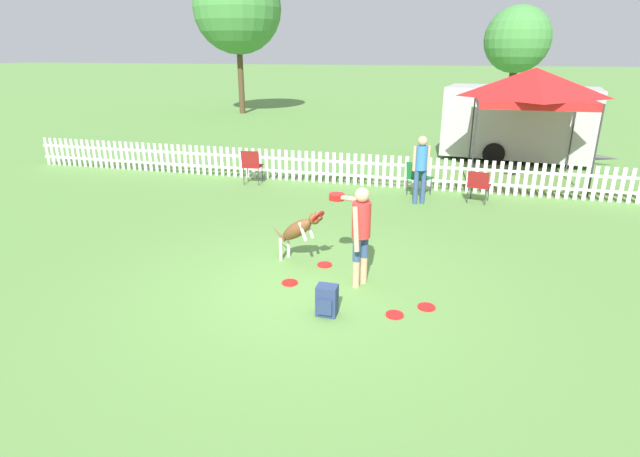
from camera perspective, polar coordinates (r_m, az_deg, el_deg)
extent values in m
plane|color=#5B8C42|center=(7.63, -1.74, -6.98)|extent=(240.00, 240.00, 0.00)
cylinder|color=tan|center=(7.64, 4.14, -5.19)|extent=(0.11, 0.11, 0.43)
cylinder|color=#334C7A|center=(7.48, 4.22, -2.45)|extent=(0.12, 0.12, 0.36)
cylinder|color=tan|center=(7.79, 5.01, -4.71)|extent=(0.11, 0.11, 0.43)
cylinder|color=#334C7A|center=(7.64, 5.10, -2.01)|extent=(0.12, 0.12, 0.36)
cylinder|color=red|center=(7.40, 4.76, 1.00)|extent=(0.37, 0.37, 0.54)
sphere|color=tan|center=(7.29, 4.84, 3.83)|extent=(0.22, 0.22, 0.22)
cylinder|color=tan|center=(7.25, 4.13, -0.09)|extent=(0.17, 0.21, 0.66)
cylinder|color=tan|center=(7.68, 3.70, 3.37)|extent=(0.61, 0.40, 0.14)
cylinder|color=red|center=(7.91, 1.93, 3.37)|extent=(0.25, 0.25, 0.02)
cylinder|color=red|center=(7.91, 1.93, 3.56)|extent=(0.25, 0.25, 0.02)
cylinder|color=red|center=(7.90, 1.94, 3.74)|extent=(0.25, 0.25, 0.02)
cylinder|color=red|center=(7.89, 1.94, 3.92)|extent=(0.25, 0.25, 0.02)
ellipsoid|color=brown|center=(8.32, -2.66, -0.12)|extent=(0.78, 0.56, 0.62)
ellipsoid|color=silver|center=(8.34, -2.65, -0.43)|extent=(0.41, 0.30, 0.31)
sphere|color=brown|center=(7.99, -0.64, 1.11)|extent=(0.18, 0.18, 0.18)
cone|color=brown|center=(7.93, -0.23, 1.36)|extent=(0.19, 0.16, 0.16)
cylinder|color=red|center=(7.93, -0.23, 1.36)|extent=(0.25, 0.29, 0.22)
cone|color=brown|center=(8.03, -0.53, 1.74)|extent=(0.06, 0.06, 0.08)
cone|color=brown|center=(7.95, -1.05, 1.55)|extent=(0.06, 0.06, 0.08)
cylinder|color=silver|center=(8.72, -3.63, -2.05)|extent=(0.06, 0.06, 0.40)
cylinder|color=silver|center=(8.60, -4.51, -2.41)|extent=(0.06, 0.06, 0.40)
cylinder|color=silver|center=(8.24, -1.19, -0.05)|extent=(0.19, 0.12, 0.31)
cylinder|color=silver|center=(8.12, -1.99, -0.37)|extent=(0.19, 0.12, 0.31)
cone|color=brown|center=(8.66, -4.75, -0.56)|extent=(0.34, 0.20, 0.23)
cylinder|color=red|center=(7.83, -3.47, -6.20)|extent=(0.25, 0.25, 0.02)
cylinder|color=red|center=(7.27, 12.07, -8.77)|extent=(0.25, 0.25, 0.02)
cylinder|color=red|center=(7.00, 8.53, -9.72)|extent=(0.25, 0.25, 0.02)
cylinder|color=red|center=(8.44, 0.53, -4.17)|extent=(0.25, 0.25, 0.02)
cube|color=navy|center=(6.86, 0.81, -8.20)|extent=(0.28, 0.21, 0.44)
cube|color=navy|center=(6.77, 0.54, -9.02)|extent=(0.20, 0.04, 0.22)
cube|color=white|center=(13.40, 6.08, 5.91)|extent=(20.98, 0.04, 0.06)
cube|color=white|center=(13.32, 6.14, 7.39)|extent=(20.98, 0.04, 0.06)
cube|color=white|center=(18.11, -28.74, 7.77)|extent=(0.09, 0.02, 0.85)
cube|color=white|center=(17.98, -28.28, 7.77)|extent=(0.09, 0.02, 0.85)
cube|color=white|center=(17.84, -27.82, 7.77)|extent=(0.09, 0.02, 0.85)
cube|color=white|center=(17.71, -27.35, 7.77)|extent=(0.09, 0.02, 0.85)
cube|color=white|center=(17.59, -26.88, 7.77)|extent=(0.09, 0.02, 0.85)
cube|color=white|center=(17.46, -26.39, 7.78)|extent=(0.09, 0.02, 0.85)
cube|color=white|center=(17.33, -25.90, 7.78)|extent=(0.09, 0.02, 0.85)
cube|color=white|center=(17.21, -25.40, 7.78)|extent=(0.09, 0.02, 0.85)
cube|color=white|center=(17.08, -24.90, 7.78)|extent=(0.09, 0.02, 0.85)
cube|color=white|center=(16.96, -24.39, 7.77)|extent=(0.09, 0.02, 0.85)
cube|color=white|center=(16.84, -23.87, 7.77)|extent=(0.09, 0.02, 0.85)
cube|color=white|center=(16.72, -23.34, 7.77)|extent=(0.09, 0.02, 0.85)
cube|color=white|center=(16.60, -22.80, 7.77)|extent=(0.09, 0.02, 0.85)
cube|color=white|center=(16.48, -22.26, 7.76)|extent=(0.09, 0.02, 0.85)
cube|color=white|center=(16.37, -21.71, 7.76)|extent=(0.09, 0.02, 0.85)
cube|color=white|center=(16.26, -21.15, 7.75)|extent=(0.09, 0.02, 0.85)
cube|color=white|center=(16.14, -20.59, 7.74)|extent=(0.09, 0.02, 0.85)
cube|color=white|center=(16.03, -20.01, 7.74)|extent=(0.09, 0.02, 0.85)
cube|color=white|center=(15.92, -19.43, 7.73)|extent=(0.09, 0.02, 0.85)
cube|color=white|center=(15.82, -18.84, 7.72)|extent=(0.09, 0.02, 0.85)
cube|color=white|center=(15.71, -18.25, 7.71)|extent=(0.09, 0.02, 0.85)
cube|color=white|center=(15.60, -17.64, 7.70)|extent=(0.09, 0.02, 0.85)
cube|color=white|center=(15.50, -17.03, 7.69)|extent=(0.09, 0.02, 0.85)
cube|color=white|center=(15.40, -16.41, 7.67)|extent=(0.09, 0.02, 0.85)
cube|color=white|center=(15.30, -15.78, 7.66)|extent=(0.09, 0.02, 0.85)
cube|color=white|center=(15.21, -15.14, 7.64)|extent=(0.09, 0.02, 0.85)
cube|color=white|center=(15.11, -14.49, 7.63)|extent=(0.09, 0.02, 0.85)
cube|color=white|center=(15.02, -13.84, 7.61)|extent=(0.09, 0.02, 0.85)
cube|color=white|center=(14.93, -13.18, 7.59)|extent=(0.09, 0.02, 0.85)
cube|color=white|center=(14.84, -12.51, 7.57)|extent=(0.09, 0.02, 0.85)
cube|color=white|center=(14.75, -11.83, 7.55)|extent=(0.09, 0.02, 0.85)
cube|color=white|center=(14.66, -11.14, 7.53)|extent=(0.09, 0.02, 0.85)
cube|color=white|center=(14.58, -10.45, 7.50)|extent=(0.09, 0.02, 0.85)
cube|color=white|center=(14.50, -9.75, 7.48)|extent=(0.09, 0.02, 0.85)
cube|color=white|center=(14.42, -9.04, 7.45)|extent=(0.09, 0.02, 0.85)
cube|color=white|center=(14.34, -8.32, 7.42)|extent=(0.09, 0.02, 0.85)
cube|color=white|center=(14.27, -7.60, 7.39)|extent=(0.09, 0.02, 0.85)
cube|color=white|center=(14.20, -6.87, 7.36)|extent=(0.09, 0.02, 0.85)
cube|color=white|center=(14.13, -6.13, 7.33)|extent=(0.09, 0.02, 0.85)
cube|color=white|center=(14.06, -5.38, 7.29)|extent=(0.09, 0.02, 0.85)
cube|color=white|center=(13.99, -4.63, 7.26)|extent=(0.09, 0.02, 0.85)
cube|color=white|center=(13.93, -3.87, 7.22)|extent=(0.09, 0.02, 0.85)
cube|color=white|center=(13.87, -3.11, 7.18)|extent=(0.09, 0.02, 0.85)
cube|color=white|center=(13.81, -2.33, 7.14)|extent=(0.09, 0.02, 0.85)
cube|color=white|center=(13.76, -1.55, 7.10)|extent=(0.09, 0.02, 0.85)
cube|color=white|center=(13.71, -0.77, 7.05)|extent=(0.09, 0.02, 0.85)
cube|color=white|center=(13.66, 0.02, 7.01)|extent=(0.09, 0.02, 0.85)
cube|color=white|center=(13.61, 0.82, 6.96)|extent=(0.09, 0.02, 0.85)
cube|color=white|center=(13.56, 1.62, 6.91)|extent=(0.09, 0.02, 0.85)
cube|color=white|center=(13.52, 2.42, 6.86)|extent=(0.09, 0.02, 0.85)
cube|color=white|center=(13.48, 3.24, 6.81)|extent=(0.09, 0.02, 0.85)
cube|color=white|center=(13.44, 4.05, 6.75)|extent=(0.09, 0.02, 0.85)
cube|color=white|center=(13.41, 4.87, 6.70)|extent=(0.09, 0.02, 0.85)
cube|color=white|center=(13.38, 5.69, 6.64)|extent=(0.09, 0.02, 0.85)
cube|color=white|center=(13.35, 6.52, 6.58)|extent=(0.09, 0.02, 0.85)
cube|color=white|center=(13.32, 7.35, 6.52)|extent=(0.09, 0.02, 0.85)
cube|color=white|center=(13.30, 8.19, 6.46)|extent=(0.09, 0.02, 0.85)
cube|color=white|center=(13.28, 9.02, 6.40)|extent=(0.09, 0.02, 0.85)
cube|color=white|center=(13.26, 9.86, 6.33)|extent=(0.09, 0.02, 0.85)
cube|color=white|center=(13.25, 10.70, 6.26)|extent=(0.09, 0.02, 0.85)
cube|color=white|center=(13.23, 11.54, 6.20)|extent=(0.09, 0.02, 0.85)
cube|color=white|center=(13.22, 12.38, 6.13)|extent=(0.09, 0.02, 0.85)
cube|color=white|center=(13.22, 13.23, 6.06)|extent=(0.09, 0.02, 0.85)
cube|color=white|center=(13.21, 14.07, 5.98)|extent=(0.09, 0.02, 0.85)
cube|color=white|center=(13.21, 14.91, 5.91)|extent=(0.09, 0.02, 0.85)
cube|color=white|center=(13.22, 15.76, 5.83)|extent=(0.09, 0.02, 0.85)
cube|color=white|center=(13.22, 16.60, 5.76)|extent=(0.09, 0.02, 0.85)
cube|color=white|center=(13.23, 17.44, 5.68)|extent=(0.09, 0.02, 0.85)
cube|color=white|center=(13.24, 18.28, 5.60)|extent=(0.09, 0.02, 0.85)
cube|color=white|center=(13.25, 19.12, 5.52)|extent=(0.09, 0.02, 0.85)
cube|color=white|center=(13.27, 19.96, 5.44)|extent=(0.09, 0.02, 0.85)
cube|color=white|center=(13.29, 20.79, 5.36)|extent=(0.09, 0.02, 0.85)
cube|color=white|center=(13.31, 21.62, 5.28)|extent=(0.09, 0.02, 0.85)
cube|color=white|center=(13.34, 22.45, 5.20)|extent=(0.09, 0.02, 0.85)
cube|color=white|center=(13.36, 23.27, 5.11)|extent=(0.09, 0.02, 0.85)
cube|color=white|center=(13.39, 24.09, 5.03)|extent=(0.09, 0.02, 0.85)
cube|color=white|center=(13.43, 24.91, 4.94)|extent=(0.09, 0.02, 0.85)
cube|color=white|center=(13.46, 25.72, 4.86)|extent=(0.09, 0.02, 0.85)
cube|color=white|center=(13.50, 26.53, 4.77)|extent=(0.09, 0.02, 0.85)
cube|color=white|center=(13.54, 27.33, 4.68)|extent=(0.09, 0.02, 0.85)
cube|color=white|center=(13.59, 28.13, 4.60)|extent=(0.09, 0.02, 0.85)
cube|color=white|center=(13.63, 28.92, 4.51)|extent=(0.09, 0.02, 0.85)
cube|color=white|center=(13.68, 29.71, 4.42)|extent=(0.09, 0.02, 0.85)
cube|color=white|center=(13.73, 30.49, 4.33)|extent=(0.09, 0.02, 0.85)
cube|color=white|center=(13.79, 31.26, 4.25)|extent=(0.09, 0.02, 0.85)
cube|color=white|center=(13.84, 32.03, 4.16)|extent=(0.09, 0.02, 0.85)
cylinder|color=#333338|center=(12.84, 12.55, 4.77)|extent=(0.02, 0.02, 0.44)
cylinder|color=#333338|center=(13.02, 10.85, 5.10)|extent=(0.02, 0.02, 0.44)
cylinder|color=#333338|center=(12.47, 11.68, 4.39)|extent=(0.02, 0.02, 0.44)
cylinder|color=#333338|center=(12.65, 9.95, 4.73)|extent=(0.02, 0.02, 0.44)
cube|color=#19662D|center=(12.69, 11.32, 5.70)|extent=(0.66, 0.66, 0.03)
cube|color=#19662D|center=(12.44, 10.91, 6.44)|extent=(0.50, 0.28, 0.42)
cylinder|color=#333338|center=(13.88, -6.63, 6.30)|extent=(0.02, 0.02, 0.48)
cylinder|color=#333338|center=(13.98, -8.26, 6.33)|extent=(0.02, 0.02, 0.48)
cylinder|color=#333338|center=(13.49, -7.05, 5.90)|extent=(0.02, 0.02, 0.48)
cylinder|color=#333338|center=(13.60, -8.71, 5.93)|extent=(0.02, 0.02, 0.48)
cube|color=maroon|center=(13.68, -7.71, 7.09)|extent=(0.54, 0.54, 0.03)
cube|color=maroon|center=(13.43, -7.99, 7.83)|extent=(0.49, 0.15, 0.45)
cylinder|color=#333338|center=(12.65, 18.71, 3.89)|extent=(0.02, 0.02, 0.40)
cylinder|color=#333338|center=(12.72, 16.89, 4.16)|extent=(0.02, 0.02, 0.40)
cylinder|color=#333338|center=(12.26, 18.39, 3.44)|extent=(0.02, 0.02, 0.40)
cylinder|color=#333338|center=(12.33, 16.52, 3.72)|extent=(0.02, 0.02, 0.40)
cube|color=maroon|center=(12.44, 17.72, 4.69)|extent=(0.57, 0.57, 0.03)
cube|color=maroon|center=(12.18, 17.63, 5.33)|extent=(0.49, 0.18, 0.38)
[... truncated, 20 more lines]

